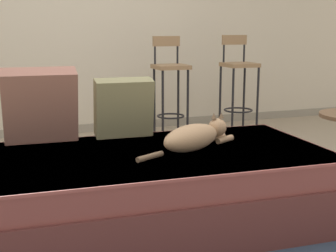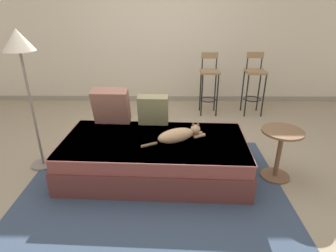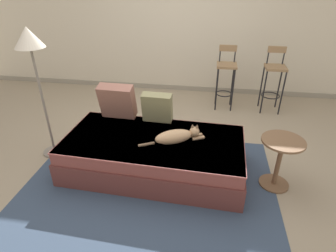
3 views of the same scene
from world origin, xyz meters
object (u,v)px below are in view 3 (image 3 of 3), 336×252
Objects in this scene: throw_pillow_middle at (157,107)px; floor_lamp at (31,50)px; throw_pillow_corner at (117,101)px; bar_stool_near_window at (226,73)px; cat at (176,136)px; bar_stool_by_doorway at (274,76)px; couch at (154,154)px; side_table at (280,157)px.

floor_lamp is at bearing -168.96° from throw_pillow_middle.
throw_pillow_corner is 2.02m from bar_stool_near_window.
cat is at bearing -56.60° from throw_pillow_middle.
floor_lamp is at bearing -161.11° from throw_pillow_corner.
bar_stool_by_doorway is at bearing 34.74° from throw_pillow_corner.
couch is 5.50× the size of throw_pillow_middle.
couch is 2.00× the size of bar_stool_near_window.
bar_stool_by_doorway is 0.66× the size of floor_lamp.
throw_pillow_corner is at bearing -132.87° from bar_stool_near_window.
floor_lamp reaches higher than side_table.
floor_lamp is at bearing -141.25° from bar_stool_near_window.
floor_lamp is (-1.62, 0.19, 0.82)m from cat.
bar_stool_by_doorway is at bearing 83.45° from side_table.
throw_pillow_corner is 0.44× the size of bar_stool_by_doorway.
bar_stool_near_window reaches higher than cat.
throw_pillow_corner is 0.95m from cat.
side_table is at bearing -18.74° from throw_pillow_middle.
throw_pillow_corner reaches higher than side_table.
cat is at bearing 178.74° from side_table.
floor_lamp reaches higher than throw_pillow_middle.
cat is at bearing -106.25° from bar_stool_near_window.
side_table is at bearing -1.26° from cat.
throw_pillow_corner is 0.65× the size of cat.
throw_pillow_middle is 0.24× the size of floor_lamp.
couch is at bearing 177.58° from side_table.
bar_stool_near_window reaches higher than couch.
throw_pillow_corner is 0.29× the size of floor_lamp.
side_table is (1.37, -0.06, 0.15)m from couch.
side_table is (-0.23, -1.98, -0.23)m from bar_stool_by_doorway.
throw_pillow_corner is 2.60m from bar_stool_by_doorway.
cat is (0.30, -0.45, -0.11)m from throw_pillow_middle.
throw_pillow_corner is at bearing 18.89° from floor_lamp.
side_table is at bearing -74.90° from bar_stool_near_window.
bar_stool_by_doorway reaches higher than throw_pillow_corner.
throw_pillow_corner is 1.99m from side_table.
throw_pillow_corner is at bearing 177.58° from throw_pillow_middle.
bar_stool_by_doorway is 1.81× the size of side_table.
throw_pillow_middle is 1.53m from floor_lamp.
throw_pillow_corner is (-0.54, 0.44, 0.44)m from couch.
bar_stool_near_window is 0.99× the size of bar_stool_by_doorway.
throw_pillow_middle is 0.36× the size of bar_stool_by_doorway.
couch is 1.31× the size of floor_lamp.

